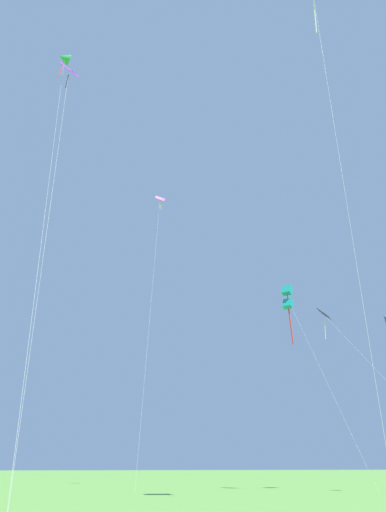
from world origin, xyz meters
The scene contains 6 objects.
kite_purple_streamer centered at (-5.26, 26.52, 25.42)m, with size 1.31×8.88×27.74m.
kite_green_small centered at (-5.84, 28.38, 29.15)m, with size 1.77×12.12×29.78m.
kite_black_large centered at (16.07, 34.57, 12.22)m, with size 3.66×12.33×13.54m.
kite_pink_low centered at (3.14, 42.21, 23.44)m, with size 2.74×8.42×26.95m.
kite_red_high centered at (9.20, 18.71, 27.30)m, with size 3.23×5.93×29.67m.
kite_teal_box centered at (12.80, 34.77, 14.01)m, with size 3.47×5.71×15.16m.
Camera 1 is at (-2.47, -2.07, 1.70)m, focal length 35.98 mm.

